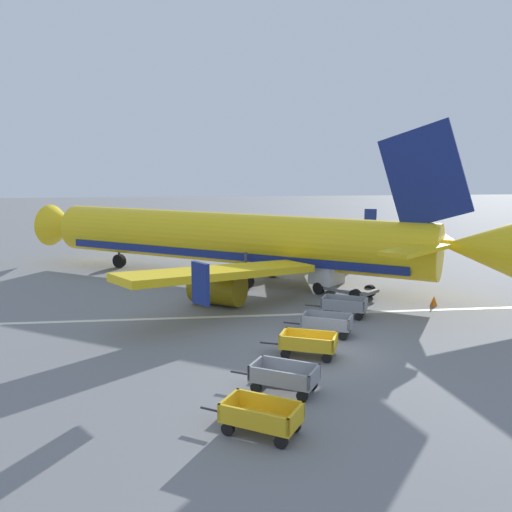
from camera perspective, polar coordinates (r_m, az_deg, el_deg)
name	(u,v)px	position (r m, az deg, el deg)	size (l,w,h in m)	color
ground_plane	(324,351)	(25.98, 7.21, -9.92)	(220.00, 220.00, 0.00)	slate
apron_stripe	(299,314)	(31.76, 4.58, -6.12)	(120.00, 0.36, 0.01)	silver
airplane	(242,240)	(39.77, -1.52, 1.69)	(33.53, 28.10, 11.34)	yellow
baggage_cart_nearest	(261,416)	(18.42, 0.52, -16.50)	(3.41, 2.51, 1.07)	gold
baggage_cart_second_in_row	(284,377)	(21.44, 2.95, -12.55)	(3.44, 2.47, 1.07)	gray
baggage_cart_third_in_row	(308,344)	(25.09, 5.51, -9.16)	(3.56, 2.25, 1.07)	gold
baggage_cart_fourth_in_row	(327,324)	(28.14, 7.43, -7.05)	(3.53, 2.33, 1.07)	gray
baggage_cart_far_end	(344,306)	(31.60, 9.24, -5.19)	(3.52, 2.35, 1.07)	gray
service_truck_beside_carts	(332,277)	(36.72, 8.04, -2.21)	(4.28, 4.57, 2.10)	slate
traffic_cone_near_plane	(434,301)	(35.25, 18.20, -4.48)	(0.45, 0.45, 0.59)	orange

